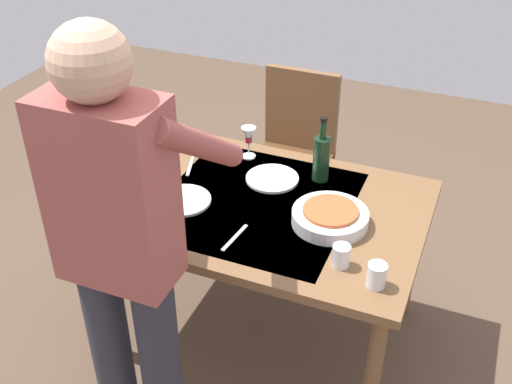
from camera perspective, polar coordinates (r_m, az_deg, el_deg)
name	(u,v)px	position (r m, az deg, el deg)	size (l,w,h in m)	color
ground_plane	(256,327)	(3.04, 0.00, -12.17)	(6.00, 6.00, 0.00)	brown
dining_table	(256,217)	(2.62, 0.00, -2.30)	(1.38, 0.91, 0.72)	brown
chair_near	(294,145)	(3.38, 3.52, 4.30)	(0.40, 0.40, 0.91)	#523019
person_server	(123,248)	(1.99, -12.03, -5.03)	(0.42, 0.61, 1.69)	#2D2D38
wine_bottle	(321,157)	(2.68, 5.97, 3.19)	(0.07, 0.07, 0.30)	black
wine_glass_left	(125,186)	(2.54, -11.78, 0.57)	(0.07, 0.07, 0.15)	white
wine_glass_right	(249,137)	(2.84, -0.67, 5.04)	(0.07, 0.07, 0.15)	white
water_cup_near_left	(377,275)	(2.19, 10.91, -7.45)	(0.07, 0.07, 0.09)	silver
water_cup_near_right	(341,256)	(2.25, 7.75, -5.77)	(0.07, 0.07, 0.09)	silver
serving_bowl_pasta	(330,217)	(2.45, 6.76, -2.23)	(0.30, 0.30, 0.07)	silver
dinner_plate_near	(183,200)	(2.59, -6.63, -0.75)	(0.23, 0.23, 0.01)	silver
dinner_plate_far	(273,179)	(2.72, 1.58, 1.22)	(0.23, 0.23, 0.01)	silver
table_knife	(191,164)	(2.84, -5.94, 2.55)	(0.01, 0.20, 0.01)	silver
table_fork	(235,238)	(2.38, -1.95, -4.17)	(0.01, 0.18, 0.01)	silver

